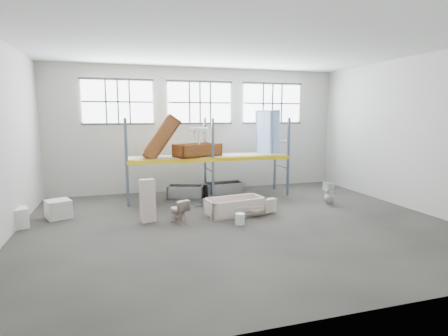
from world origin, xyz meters
name	(u,v)px	position (x,y,z in m)	size (l,w,h in m)	color
floor	(239,225)	(0.00, 0.00, -0.05)	(12.00, 10.00, 0.10)	#4E4842
ceiling	(240,42)	(0.00, 0.00, 5.05)	(12.00, 10.00, 0.10)	silver
wall_back	(200,130)	(0.00, 5.05, 2.50)	(12.00, 0.10, 5.00)	#B9B6AB
wall_front	(354,156)	(0.00, -5.05, 2.50)	(12.00, 0.10, 5.00)	#AFACA2
wall_right	(414,134)	(6.05, 0.00, 2.50)	(0.10, 10.00, 5.00)	#A7A49C
window_left	(118,102)	(-3.20, 4.94, 3.60)	(2.60, 0.04, 1.60)	white
window_mid	(200,103)	(0.00, 4.94, 3.60)	(2.60, 0.04, 1.60)	white
window_right	(272,103)	(3.20, 4.94, 3.60)	(2.60, 0.04, 1.60)	white
rack_upright_la	(127,163)	(-3.00, 2.90, 1.50)	(0.08, 0.08, 3.00)	slate
rack_upright_lb	(126,159)	(-3.00, 4.10, 1.50)	(0.08, 0.08, 3.00)	slate
rack_upright_ma	(213,160)	(0.00, 2.90, 1.50)	(0.08, 0.08, 3.00)	slate
rack_upright_mb	(205,156)	(0.00, 4.10, 1.50)	(0.08, 0.08, 3.00)	slate
rack_upright_ra	(288,157)	(3.00, 2.90, 1.50)	(0.08, 0.08, 3.00)	slate
rack_upright_rb	(275,154)	(3.00, 4.10, 1.50)	(0.08, 0.08, 3.00)	slate
rack_beam_front	(213,160)	(0.00, 2.90, 1.50)	(6.00, 0.10, 0.14)	yellow
rack_beam_back	(205,156)	(0.00, 4.10, 1.50)	(6.00, 0.10, 0.14)	yellow
shelf_deck	(209,156)	(0.00, 3.50, 1.58)	(5.90, 1.10, 0.03)	gray
wet_patch	(215,202)	(0.00, 2.70, 0.00)	(1.80, 1.80, 0.00)	black
bathtub_beige	(235,206)	(0.16, 0.88, 0.27)	(1.81, 0.85, 0.53)	beige
cistern_spare	(269,205)	(1.23, 0.63, 0.28)	(0.44, 0.21, 0.42)	beige
sink_in_tub	(255,212)	(0.69, 0.47, 0.16)	(0.45, 0.45, 0.16)	beige
toilet_beige	(179,210)	(-1.65, 0.61, 0.35)	(0.39, 0.68, 0.69)	beige
cistern_tall	(148,201)	(-2.50, 0.90, 0.63)	(0.41, 0.26, 1.26)	beige
toilet_white	(329,193)	(3.79, 1.23, 0.40)	(0.36, 0.37, 0.80)	white
steel_tub_left	(186,192)	(-0.90, 3.54, 0.24)	(1.32, 0.62, 0.48)	#ABAEB3
steel_tub_right	(224,189)	(0.55, 3.40, 0.27)	(1.49, 0.69, 0.55)	#929599
rust_tub_flat	(197,150)	(-0.47, 3.37, 1.82)	(1.70, 0.80, 0.48)	brown
rust_tub_tilted	(161,138)	(-1.77, 3.39, 2.29)	(1.73, 0.81, 0.49)	#9C572B
sink_on_shelf	(199,143)	(-0.44, 3.19, 2.09)	(0.68, 0.52, 0.60)	silver
blue_tub_upright	(268,133)	(2.44, 3.61, 2.40)	(1.79, 0.84, 0.50)	#95B9ED
bucket	(240,219)	(-0.01, -0.13, 0.16)	(0.27, 0.27, 0.32)	silver
carton_near	(15,218)	(-6.07, 1.32, 0.28)	(0.65, 0.55, 0.55)	white
carton_far	(58,209)	(-5.08, 2.08, 0.28)	(0.66, 0.66, 0.55)	beige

